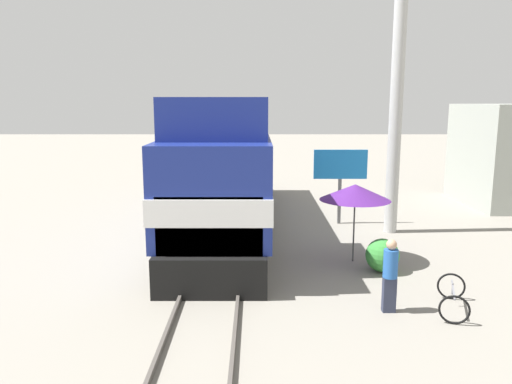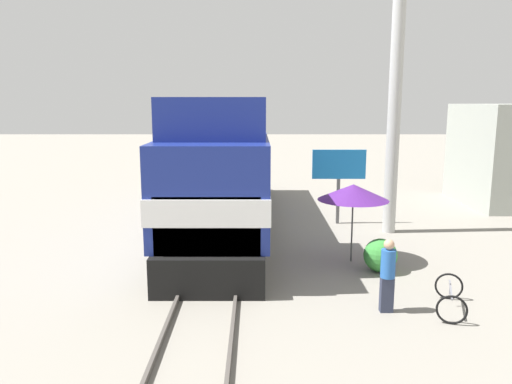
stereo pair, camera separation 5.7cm
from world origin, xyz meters
The scene contains 10 objects.
ground_plane centered at (0.00, 0.00, 0.00)m, with size 120.00×120.00×0.00m, color gray.
rail_near centered at (-0.72, 0.00, 0.07)m, with size 0.08×38.44×0.15m, color #4C4742.
rail_far centered at (0.72, 0.00, 0.07)m, with size 0.08×38.44×0.15m, color #4C4742.
locomotive centered at (0.00, 4.43, 2.08)m, with size 3.20×15.76×4.98m.
utility_pole centered at (6.25, 3.72, 5.47)m, with size 1.80×0.47×10.85m.
vendor_umbrella centered at (4.17, 0.18, 2.17)m, with size 2.15×2.15×2.41m.
billboard_sign centered at (4.52, 5.04, 2.23)m, with size 2.13×0.12×2.99m.
shrub_cluster centered at (4.83, -0.76, 0.49)m, with size 0.97×0.97×0.97m, color #388C38.
person_bystander centered at (4.29, -3.57, 0.96)m, with size 0.34×0.34×1.76m.
bicycle centered at (5.80, -3.54, 0.35)m, with size 1.14×1.69×0.68m.
Camera 1 is at (1.17, -14.62, 4.88)m, focal length 35.00 mm.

